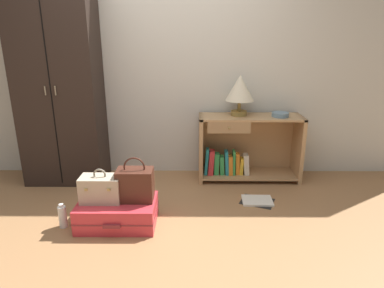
% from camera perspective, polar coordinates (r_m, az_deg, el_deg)
% --- Properties ---
extents(ground_plane, '(9.00, 9.00, 0.00)m').
position_cam_1_polar(ground_plane, '(2.81, -6.83, -15.77)').
color(ground_plane, '#9E7047').
extents(back_wall, '(6.40, 0.10, 2.60)m').
position_cam_1_polar(back_wall, '(3.84, -4.78, 14.04)').
color(back_wall, beige).
rests_on(back_wall, ground_plane).
extents(wardrobe, '(0.83, 0.47, 2.08)m').
position_cam_1_polar(wardrobe, '(3.83, -21.47, 8.93)').
color(wardrobe, black).
rests_on(wardrobe, ground_plane).
extents(bookshelf, '(1.12, 0.39, 0.73)m').
position_cam_1_polar(bookshelf, '(3.81, 8.80, -0.75)').
color(bookshelf, tan).
rests_on(bookshelf, ground_plane).
extents(table_lamp, '(0.31, 0.31, 0.43)m').
position_cam_1_polar(table_lamp, '(3.66, 8.09, 9.14)').
color(table_lamp, olive).
rests_on(table_lamp, bookshelf).
extents(bowl, '(0.18, 0.18, 0.05)m').
position_cam_1_polar(bowl, '(3.73, 14.67, 4.84)').
color(bowl, slate).
rests_on(bowl, bookshelf).
extents(suitcase_large, '(0.66, 0.45, 0.21)m').
position_cam_1_polar(suitcase_large, '(3.01, -12.44, -11.23)').
color(suitcase_large, '#D1333D').
rests_on(suitcase_large, ground_plane).
extents(train_case, '(0.33, 0.19, 0.29)m').
position_cam_1_polar(train_case, '(2.95, -15.13, -7.31)').
color(train_case, '#B7A88E').
rests_on(train_case, suitcase_large).
extents(handbag, '(0.30, 0.19, 0.38)m').
position_cam_1_polar(handbag, '(2.90, -9.57, -6.72)').
color(handbag, '#472319').
rests_on(handbag, suitcase_large).
extents(bottle, '(0.07, 0.07, 0.21)m').
position_cam_1_polar(bottle, '(3.10, -21.01, -11.34)').
color(bottle, white).
rests_on(bottle, ground_plane).
extents(open_book_on_floor, '(0.38, 0.34, 0.02)m').
position_cam_1_polar(open_book_on_floor, '(3.41, 10.95, -9.39)').
color(open_book_on_floor, white).
rests_on(open_book_on_floor, ground_plane).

